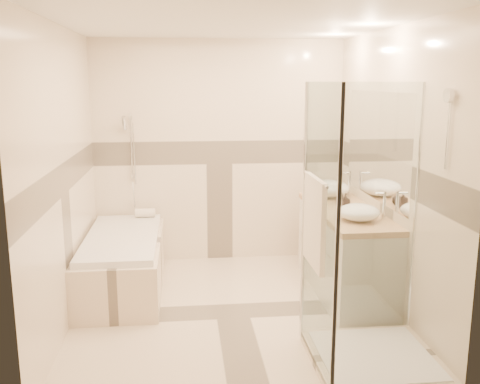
{
  "coord_description": "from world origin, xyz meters",
  "views": [
    {
      "loc": [
        -0.42,
        -4.5,
        2.05
      ],
      "look_at": [
        0.1,
        0.25,
        1.05
      ],
      "focal_mm": 40.0,
      "sensor_mm": 36.0,
      "label": 1
    }
  ],
  "objects": [
    {
      "name": "amenity_bottle_a",
      "position": [
        1.1,
        0.28,
        0.93
      ],
      "size": [
        0.07,
        0.08,
        0.16
      ],
      "primitive_type": "imported",
      "rotation": [
        0.0,
        0.0,
        0.05
      ],
      "color": "black",
      "rests_on": "vanity"
    },
    {
      "name": "bathtub",
      "position": [
        -1.02,
        0.65,
        0.31
      ],
      "size": [
        0.75,
        1.7,
        0.56
      ],
      "color": "beige",
      "rests_on": "ground"
    },
    {
      "name": "vessel_sink_far",
      "position": [
        1.1,
        -0.12,
        0.92
      ],
      "size": [
        0.36,
        0.36,
        0.14
      ],
      "primitive_type": "ellipsoid",
      "color": "white",
      "rests_on": "vanity"
    },
    {
      "name": "faucet_far",
      "position": [
        1.32,
        -0.12,
        1.0
      ],
      "size": [
        0.1,
        0.03,
        0.25
      ],
      "color": "silver",
      "rests_on": "vanity"
    },
    {
      "name": "faucet_near",
      "position": [
        1.32,
        0.87,
        1.0
      ],
      "size": [
        0.11,
        0.03,
        0.26
      ],
      "color": "silver",
      "rests_on": "vanity"
    },
    {
      "name": "folded_towels",
      "position": [
        1.1,
        1.0,
        0.89
      ],
      "size": [
        0.14,
        0.23,
        0.07
      ],
      "primitive_type": "cube",
      "rotation": [
        0.0,
        0.0,
        0.03
      ],
      "color": "white",
      "rests_on": "vanity"
    },
    {
      "name": "amenity_bottle_b",
      "position": [
        1.1,
        0.41,
        0.92
      ],
      "size": [
        0.13,
        0.13,
        0.13
      ],
      "primitive_type": "imported",
      "rotation": [
        0.0,
        0.0,
        0.36
      ],
      "color": "black",
      "rests_on": "vanity"
    },
    {
      "name": "vanity",
      "position": [
        1.12,
        0.3,
        0.43
      ],
      "size": [
        0.58,
        1.62,
        0.85
      ],
      "color": "silver",
      "rests_on": "ground"
    },
    {
      "name": "shower_enclosure",
      "position": [
        0.83,
        -0.97,
        0.51
      ],
      "size": [
        0.96,
        0.93,
        2.04
      ],
      "color": "beige",
      "rests_on": "ground"
    },
    {
      "name": "rolled_towel",
      "position": [
        -0.84,
        1.34,
        0.61
      ],
      "size": [
        0.22,
        0.1,
        0.1
      ],
      "primitive_type": "cylinder",
      "rotation": [
        0.0,
        1.57,
        0.0
      ],
      "color": "white",
      "rests_on": "bathtub"
    },
    {
      "name": "room",
      "position": [
        0.06,
        0.01,
        1.26
      ],
      "size": [
        2.82,
        3.02,
        2.52
      ],
      "color": "beige",
      "rests_on": "ground"
    },
    {
      "name": "vessel_sink_near",
      "position": [
        1.1,
        0.87,
        0.94
      ],
      "size": [
        0.44,
        0.44,
        0.17
      ],
      "primitive_type": "ellipsoid",
      "color": "white",
      "rests_on": "vanity"
    }
  ]
}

